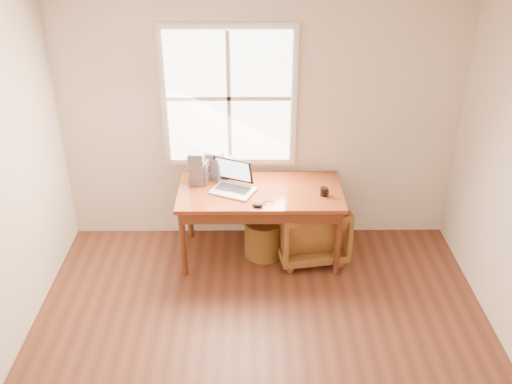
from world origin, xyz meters
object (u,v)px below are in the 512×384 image
armchair (310,228)px  laptop (233,179)px  coffee_mug (324,192)px  cd_stack_a (215,165)px  desk (260,192)px  wicker_stool (264,238)px

armchair → laptop: (-0.76, -0.03, 0.58)m
coffee_mug → cd_stack_a: cd_stack_a is taller
armchair → laptop: bearing=-6.9°
desk → coffee_mug: size_ratio=19.59×
cd_stack_a → laptop: bearing=-58.0°
laptop → cd_stack_a: size_ratio=1.36×
wicker_stool → cd_stack_a: (-0.49, 0.27, 0.70)m
armchair → laptop: laptop is taller
coffee_mug → cd_stack_a: (-1.06, 0.38, 0.11)m
cd_stack_a → wicker_stool: bearing=-28.6°
armchair → wicker_stool: bearing=-9.5°
wicker_stool → cd_stack_a: bearing=151.4°
desk → wicker_stool: size_ratio=4.11×
laptop → coffee_mug: size_ratio=4.89×
armchair → wicker_stool: armchair is taller
laptop → coffee_mug: bearing=19.5°
wicker_stool → coffee_mug: coffee_mug is taller
desk → armchair: size_ratio=2.30×
desk → wicker_stool: 0.54m
desk → cd_stack_a: bearing=149.4°
desk → coffee_mug: 0.62m
armchair → wicker_stool: size_ratio=1.79×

